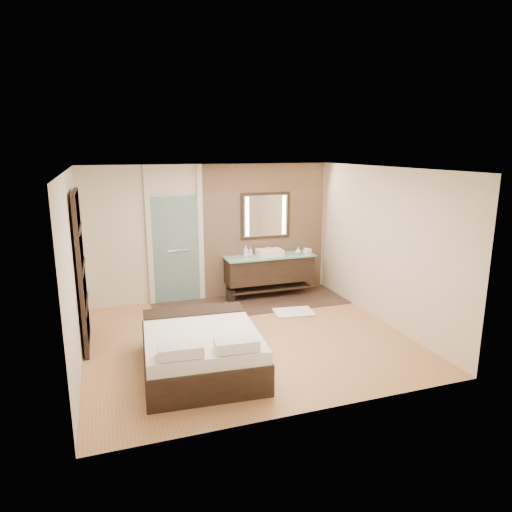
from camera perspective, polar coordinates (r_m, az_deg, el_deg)
name	(u,v)px	position (r m, az deg, el deg)	size (l,w,h in m)	color
floor	(247,338)	(7.50, -1.15, -10.25)	(5.00, 5.00, 0.00)	#A87A46
tile_strip	(251,303)	(9.08, -0.62, -5.89)	(3.80, 1.30, 0.01)	#3B2A20
stone_wall	(265,230)	(9.46, 1.08, 3.31)	(2.60, 0.08, 2.70)	tan
vanity	(269,269)	(9.36, 1.67, -1.63)	(1.85, 0.55, 0.88)	black
mirror_unit	(266,216)	(9.36, 1.20, 5.06)	(1.06, 0.04, 0.96)	black
frosted_door	(176,246)	(9.04, -10.00, 1.30)	(1.10, 0.12, 2.70)	#9FC9C4
shoji_partition	(82,270)	(7.37, -20.96, -1.60)	(0.06, 1.20, 2.40)	black
bed	(201,349)	(6.44, -6.89, -11.46)	(1.68, 2.03, 0.74)	black
bath_mat	(294,312)	(8.60, 4.72, -6.98)	(0.72, 0.50, 0.02)	white
waste_bin	(231,295)	(9.18, -3.12, -4.94)	(0.19, 0.19, 0.24)	black
tissue_box	(307,251)	(9.53, 6.45, 0.63)	(0.12, 0.12, 0.10)	silver
soap_bottle_a	(246,251)	(9.09, -1.28, 0.57)	(0.10, 0.10, 0.25)	silver
soap_bottle_b	(250,251)	(9.25, -0.71, 0.57)	(0.08, 0.08, 0.18)	#B2B2B2
soap_bottle_c	(298,251)	(9.42, 5.29, 0.66)	(0.12, 0.12, 0.15)	silver
cup	(306,251)	(9.59, 6.29, 0.68)	(0.12, 0.12, 0.09)	white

